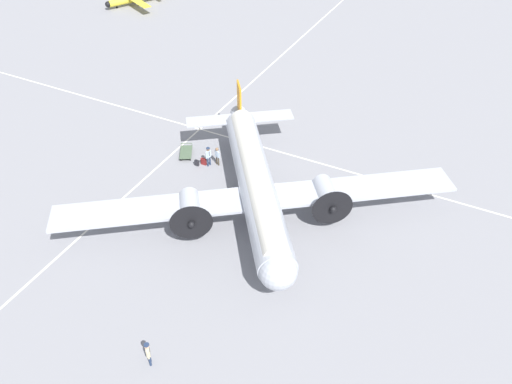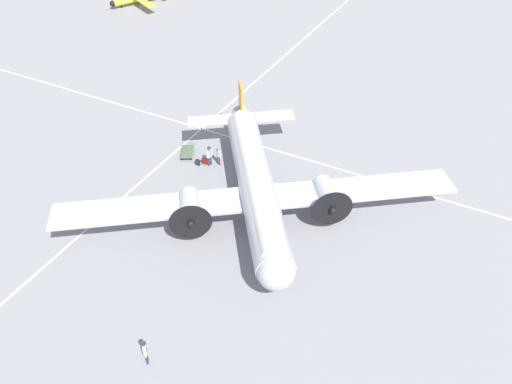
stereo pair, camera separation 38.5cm
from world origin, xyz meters
The scene contains 10 objects.
ground_plane centered at (0.00, 0.00, 0.00)m, with size 300.00×300.00×0.00m, color gray.
apron_line_eastwest centered at (0.00, 7.47, 0.00)m, with size 120.00×0.16×0.01m.
apron_line_northsouth centered at (-9.52, 0.00, 0.00)m, with size 0.16×120.00×0.01m.
airliner_main centered at (0.23, -0.31, 2.46)m, with size 24.19×20.49×5.58m.
crew_foreground centered at (0.65, -13.85, 1.09)m, with size 0.41×0.48×1.73m.
passenger_boarding centered at (-5.87, 3.08, 1.09)m, with size 0.35×0.57×1.74m.
ramp_agent centered at (-5.29, 3.49, 1.02)m, with size 0.54×0.30×1.66m.
suitcase_near_door centered at (-6.76, 2.62, 0.26)m, with size 0.35×0.18×0.55m.
suitcase_upright_spare centered at (-6.34, 3.01, 0.29)m, with size 0.46×0.19×0.62m.
baggage_cart centered at (-8.37, 3.48, 0.27)m, with size 1.82×2.21×0.56m.
Camera 1 is at (12.49, -24.62, 24.20)m, focal length 35.00 mm.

